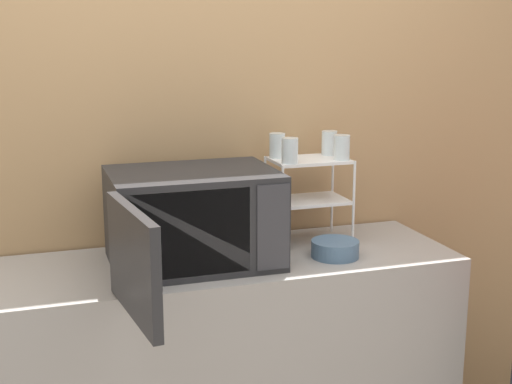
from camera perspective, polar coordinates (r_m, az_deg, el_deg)
wall_back at (r=2.79m, az=-6.10°, el=4.20°), size 8.00×0.06×2.60m
counter at (r=2.75m, az=-4.21°, el=-14.51°), size 1.87×0.56×0.90m
microwave at (r=2.49m, az=-5.24°, el=-2.19°), size 0.61×0.87×0.33m
dish_rack at (r=2.76m, az=4.26°, el=0.80°), size 0.30×0.21×0.33m
glass_front_left at (r=2.63m, az=2.73°, el=3.32°), size 0.06×0.06×0.09m
glass_back_right at (r=2.83m, az=5.88°, el=3.93°), size 0.06×0.06×0.09m
glass_front_right at (r=2.72m, az=6.88°, el=3.57°), size 0.06×0.06×0.09m
glass_back_left at (r=2.75m, az=1.70°, el=3.75°), size 0.06×0.06×0.09m
bowl at (r=2.63m, az=6.35°, el=-4.56°), size 0.17×0.17×0.06m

